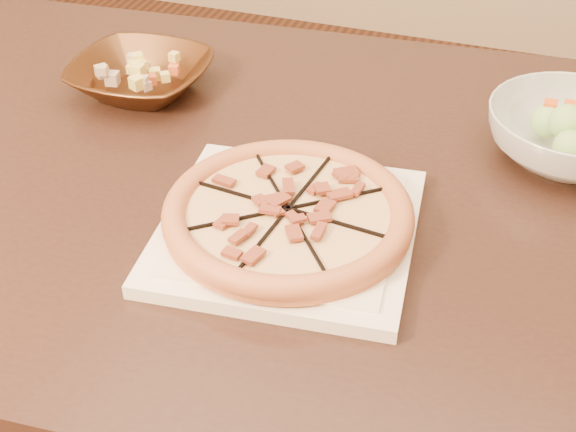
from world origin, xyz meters
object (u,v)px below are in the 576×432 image
Objects in this scene: plate at (288,229)px; pizza at (288,213)px; bronze_bowl at (141,77)px; salad_bowl at (572,135)px; dining_table at (265,230)px.

plate is 0.02m from pizza.
salad_bowl reaches higher than bronze_bowl.
bronze_bowl reaches higher than dining_table.
bronze_bowl is 0.90× the size of salad_bowl.
salad_bowl is (0.30, 0.29, 0.00)m from pizza.
pizza is at bearing -136.39° from salad_bowl.
dining_table is at bearing -155.93° from salad_bowl.
bronze_bowl is at bearing 150.36° from dining_table.
dining_table is 0.32m from bronze_bowl.
pizza is (-0.00, 0.00, 0.02)m from plate.
salad_bowl reaches higher than pizza.
pizza is 1.42× the size of bronze_bowl.
pizza is 1.29× the size of salad_bowl.
bronze_bowl is (-0.33, 0.27, -0.01)m from pizza.
salad_bowl is at bearing 2.07° from bronze_bowl.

